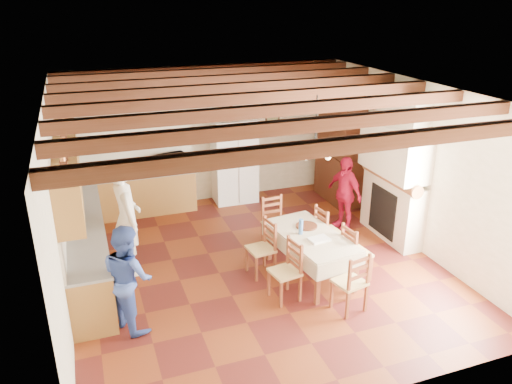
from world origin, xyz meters
TOP-DOWN VIEW (x-y plane):
  - floor at (0.00, 0.00)m, footprint 6.00×6.50m
  - ceiling at (0.00, 0.00)m, footprint 6.00×6.50m
  - wall_back at (0.00, 3.26)m, footprint 6.00×0.02m
  - wall_front at (0.00, -3.26)m, footprint 6.00×0.02m
  - wall_left at (-3.01, 0.00)m, footprint 0.02×6.50m
  - wall_right at (3.01, 0.00)m, footprint 0.02×6.50m
  - ceiling_beams at (0.00, 0.00)m, footprint 6.00×6.30m
  - lower_cabinets_left at (-2.70, 1.05)m, footprint 0.60×4.30m
  - lower_cabinets_back at (-1.55, 2.95)m, footprint 2.30×0.60m
  - countertop_left at (-2.70, 1.05)m, footprint 0.62×4.30m
  - countertop_back at (-1.55, 2.95)m, footprint 2.34×0.62m
  - backsplash_left at (-2.98, 1.05)m, footprint 0.03×4.30m
  - backsplash_back at (-1.55, 3.23)m, footprint 2.30×0.03m
  - upper_cabinets at (-2.83, 1.05)m, footprint 0.35×4.20m
  - fireplace at (2.72, 0.20)m, footprint 0.56×1.60m
  - wall_picture at (1.55, 3.23)m, footprint 0.34×0.03m
  - refrigerator at (0.55, 3.02)m, footprint 0.95×0.79m
  - hutch at (2.75, 2.21)m, footprint 0.57×1.34m
  - dining_table at (0.73, -0.56)m, footprint 1.08×1.80m
  - chandelier at (0.73, -0.56)m, footprint 0.47×0.47m
  - chair_left_near at (0.07, -1.05)m, footprint 0.46×0.48m
  - chair_left_far at (-0.02, -0.25)m, footprint 0.45×0.47m
  - chair_right_near at (1.40, -0.90)m, footprint 0.44×0.46m
  - chair_right_far at (1.32, -0.07)m, footprint 0.45×0.46m
  - chair_end_near at (0.86, -1.63)m, footprint 0.50×0.48m
  - chair_end_far at (0.57, 0.56)m, footprint 0.44×0.42m
  - person_man at (-2.03, 0.60)m, footprint 0.53×0.75m
  - person_woman_blue at (-2.20, -0.93)m, footprint 0.84×0.92m
  - person_woman_red at (2.14, 0.87)m, footprint 0.56×0.93m
  - microwave at (-0.81, 2.95)m, footprint 0.65×0.51m
  - fridge_vase at (0.52, 3.02)m, footprint 0.31×0.31m

SIDE VIEW (x-z plane):
  - floor at x=0.00m, z-range -0.02..0.00m
  - lower_cabinets_left at x=-2.70m, z-range 0.00..0.86m
  - lower_cabinets_back at x=-1.55m, z-range 0.00..0.86m
  - chair_left_near at x=0.07m, z-range 0.00..0.96m
  - chair_left_far at x=-0.02m, z-range 0.00..0.96m
  - chair_right_near at x=1.40m, z-range 0.00..0.96m
  - chair_right_far at x=1.32m, z-range 0.00..0.96m
  - chair_end_near at x=0.86m, z-range 0.00..0.96m
  - chair_end_far at x=0.57m, z-range 0.00..0.96m
  - dining_table at x=0.73m, z-range 0.29..1.04m
  - person_woman_red at x=2.14m, z-range 0.00..1.48m
  - person_woman_blue at x=-2.20m, z-range 0.00..1.54m
  - countertop_left at x=-2.70m, z-range 0.86..0.90m
  - countertop_back at x=-1.55m, z-range 0.86..0.90m
  - refrigerator at x=0.55m, z-range 0.00..1.87m
  - person_man at x=-2.03m, z-range 0.00..1.94m
  - microwave at x=-0.81m, z-range 0.90..1.22m
  - backsplash_left at x=-2.98m, z-range 0.90..1.50m
  - backsplash_back at x=-1.55m, z-range 0.90..1.50m
  - hutch at x=2.75m, z-range 0.00..2.43m
  - fireplace at x=2.72m, z-range 0.00..2.80m
  - wall_back at x=0.00m, z-range 0.00..3.00m
  - wall_front at x=0.00m, z-range 0.00..3.00m
  - wall_left at x=-3.01m, z-range 0.00..3.00m
  - wall_right at x=3.01m, z-range 0.00..3.00m
  - upper_cabinets at x=-2.83m, z-range 1.50..2.20m
  - wall_picture at x=1.55m, z-range 1.64..2.06m
  - fridge_vase at x=0.52m, z-range 1.87..2.19m
  - chandelier at x=0.73m, z-range 2.23..2.27m
  - ceiling_beams at x=0.00m, z-range 2.83..2.99m
  - ceiling at x=0.00m, z-range 3.00..3.02m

